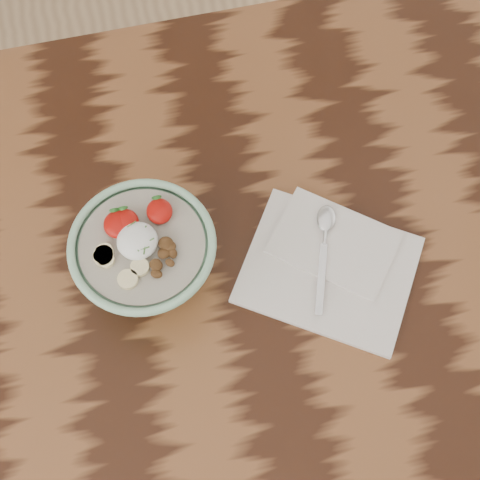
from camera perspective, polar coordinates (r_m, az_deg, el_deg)
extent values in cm
cube|color=black|center=(98.19, 0.30, -1.55)|extent=(160.00, 90.00, 4.00)
cylinder|color=#94C7A2|center=(95.37, -7.59, -2.78)|extent=(8.45, 8.45, 1.21)
torus|color=#94C7A2|center=(86.35, -8.38, -0.40)|extent=(19.21, 19.21, 1.11)
cylinder|color=#B2A793|center=(86.89, -8.33, -0.56)|extent=(16.29, 16.29, 1.01)
ellipsoid|color=white|center=(85.63, -8.76, -0.08)|extent=(5.28, 5.28, 2.90)
ellipsoid|color=#A90D07|center=(87.15, -6.89, 2.45)|extent=(3.39, 3.73, 1.87)
cone|color=#286623|center=(87.60, -7.09, 3.41)|extent=(1.40, 1.03, 1.52)
ellipsoid|color=#A90D07|center=(87.11, -10.44, 1.33)|extent=(3.51, 3.86, 1.93)
cone|color=#286623|center=(87.57, -10.63, 2.32)|extent=(1.40, 1.03, 1.52)
ellipsoid|color=#A90D07|center=(87.08, -9.74, 1.50)|extent=(3.43, 3.77, 1.89)
cone|color=#286623|center=(87.52, -9.93, 2.47)|extent=(1.40, 1.03, 1.52)
ellipsoid|color=#A90D07|center=(87.09, -10.44, 1.30)|extent=(3.50, 3.85, 1.93)
cone|color=#286623|center=(87.55, -10.63, 2.29)|extent=(1.40, 1.03, 1.52)
cylinder|color=beige|center=(85.93, -11.32, -1.70)|extent=(2.05, 2.05, 0.70)
cylinder|color=beige|center=(86.44, -11.49, -1.00)|extent=(2.27, 2.27, 0.70)
cylinder|color=beige|center=(86.19, -11.57, -1.41)|extent=(2.57, 2.57, 0.70)
cylinder|color=beige|center=(84.84, -8.54, -2.31)|extent=(2.37, 2.37, 0.70)
cylinder|color=beige|center=(84.48, -9.55, -3.33)|extent=(2.60, 2.60, 0.70)
cylinder|color=beige|center=(86.28, -11.57, -1.27)|extent=(2.56, 2.56, 0.70)
ellipsoid|color=#563519|center=(85.42, -6.27, -0.39)|extent=(2.02, 2.11, 1.07)
ellipsoid|color=#563519|center=(84.59, -7.23, -2.06)|extent=(2.18, 2.17, 0.82)
ellipsoid|color=#563519|center=(85.38, -6.35, -0.29)|extent=(2.62, 2.59, 1.49)
ellipsoid|color=#563519|center=(84.07, -7.15, -2.89)|extent=(1.89, 1.69, 0.96)
ellipsoid|color=#563519|center=(84.52, -6.00, -1.95)|extent=(1.60, 1.63, 0.88)
ellipsoid|color=#563519|center=(85.30, -5.97, -0.57)|extent=(2.10, 2.08, 1.02)
ellipsoid|color=#563519|center=(84.94, -5.75, -1.14)|extent=(1.18, 1.50, 0.77)
ellipsoid|color=#563519|center=(84.40, -7.09, -2.26)|extent=(2.09, 2.04, 0.83)
ellipsoid|color=#563519|center=(85.04, -6.56, -1.14)|extent=(1.68, 1.70, 0.88)
ellipsoid|color=#563519|center=(85.06, -6.42, -1.13)|extent=(1.78, 1.76, 0.73)
cylinder|color=#497A33|center=(84.32, -7.83, -0.12)|extent=(1.64, 0.66, 0.24)
cylinder|color=#497A33|center=(85.02, -8.28, 0.77)|extent=(1.20, 1.34, 0.24)
cylinder|color=#497A33|center=(84.28, -9.00, -0.57)|extent=(1.05, 1.56, 0.24)
cylinder|color=#497A33|center=(84.23, -8.65, -0.52)|extent=(0.69, 1.25, 0.22)
cylinder|color=#497A33|center=(85.64, -9.25, 1.33)|extent=(1.31, 0.75, 0.23)
cylinder|color=#497A33|center=(84.41, -8.08, -0.06)|extent=(1.21, 0.69, 0.22)
cylinder|color=#497A33|center=(84.42, -9.22, -0.43)|extent=(0.80, 1.03, 0.22)
cylinder|color=#497A33|center=(83.90, -8.16, -0.88)|extent=(0.50, 1.09, 0.22)
cylinder|color=#497A33|center=(84.75, -9.06, 0.12)|extent=(1.32, 0.31, 0.23)
cylinder|color=#497A33|center=(83.99, -8.17, -0.72)|extent=(1.37, 0.33, 0.23)
cube|color=silver|center=(95.70, 7.57, -2.53)|extent=(29.76, 28.50, 0.89)
cube|color=silver|center=(96.66, 8.04, -0.22)|extent=(20.51, 19.79, 0.54)
cube|color=silver|center=(93.82, 6.95, -3.32)|extent=(4.60, 10.33, 0.32)
cylinder|color=silver|center=(96.31, 7.25, 0.42)|extent=(1.56, 2.83, 0.65)
ellipsoid|color=silver|center=(97.37, 7.36, 1.86)|extent=(4.11, 4.96, 0.88)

